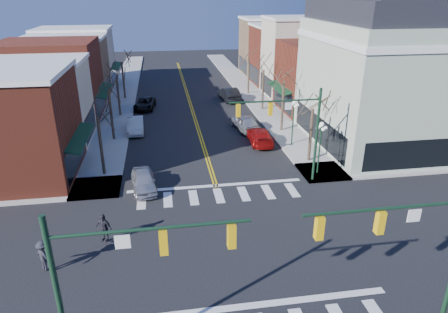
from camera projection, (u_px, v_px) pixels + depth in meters
name	position (u px, v px, depth m)	size (l,w,h in m)	color
ground	(235.00, 247.00, 22.65)	(160.00, 160.00, 0.00)	black
sidewalk_left	(111.00, 136.00, 39.56)	(3.50, 70.00, 0.15)	#9E9B93
sidewalk_right	(282.00, 127.00, 42.11)	(3.50, 70.00, 0.15)	#9E9B93
bldg_left_brick_a	(1.00, 129.00, 29.54)	(10.00, 8.50, 8.00)	maroon
bldg_left_stucco_a	(31.00, 104.00, 36.70)	(10.00, 7.00, 7.50)	beige
bldg_left_brick_b	(51.00, 81.00, 43.79)	(10.00, 9.00, 8.50)	maroon
bldg_left_tan	(67.00, 70.00, 51.44)	(10.00, 7.50, 7.80)	#8A6E4C
bldg_left_stucco_b	(77.00, 59.00, 58.42)	(10.00, 8.00, 8.20)	beige
bldg_right_brick_a	(325.00, 77.00, 46.81)	(10.00, 8.50, 8.00)	maroon
bldg_right_stucco	(303.00, 58.00, 53.48)	(10.00, 7.00, 10.00)	beige
bldg_right_brick_b	(286.00, 55.00, 60.60)	(10.00, 8.00, 8.50)	maroon
bldg_right_tan	(272.00, 47.00, 67.79)	(10.00, 8.00, 9.00)	#8A6E4C
victorian_corner	(387.00, 72.00, 35.69)	(12.25, 14.25, 13.30)	#A6B49C
traffic_mast_near_left	(113.00, 276.00, 13.28)	(6.60, 0.28, 7.20)	#14331E
traffic_mast_near_right	(418.00, 245.00, 14.90)	(6.60, 0.28, 7.20)	#14331E
traffic_mast_far_right	(293.00, 123.00, 28.38)	(6.60, 0.28, 7.20)	#14331E
lamppost_corner	(320.00, 139.00, 30.44)	(0.36, 0.36, 4.33)	#14331E
lamppost_midblock	(293.00, 115.00, 36.36)	(0.36, 0.36, 4.33)	#14331E
tree_left_a	(101.00, 147.00, 30.52)	(0.24, 0.24, 4.76)	#382B21
tree_left_b	(111.00, 115.00, 37.75)	(0.24, 0.24, 5.04)	#382B21
tree_left_c	(119.00, 97.00, 45.13)	(0.24, 0.24, 4.55)	#382B21
tree_left_d	(123.00, 81.00, 52.35)	(0.24, 0.24, 4.90)	#382B21
tree_right_a	(311.00, 136.00, 33.00)	(0.24, 0.24, 4.62)	#382B21
tree_right_b	(283.00, 107.00, 40.18)	(0.24, 0.24, 5.18)	#382B21
tree_right_c	(263.00, 90.00, 47.53)	(0.24, 0.24, 4.83)	#382B21
tree_right_d	(249.00, 76.00, 54.79)	(0.24, 0.24, 4.97)	#382B21
car_left_near	(143.00, 181.00, 28.90)	(1.65, 4.09, 1.40)	#B8B8BD
car_left_mid	(135.00, 125.00, 40.60)	(1.57, 4.50, 1.48)	beige
car_left_far	(145.00, 104.00, 48.63)	(2.21, 4.79, 1.33)	black
car_right_near	(260.00, 136.00, 37.71)	(2.00, 4.93, 1.43)	maroon
car_right_mid	(245.00, 122.00, 41.27)	(1.93, 4.81, 1.64)	#A4A3A8
car_right_far	(229.00, 94.00, 52.30)	(1.82, 5.21, 1.72)	black
pedestrian_dark_a	(104.00, 227.00, 22.70)	(1.00, 0.41, 1.70)	#22222A
pedestrian_dark_b	(44.00, 255.00, 20.29)	(1.12, 0.64, 1.73)	black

